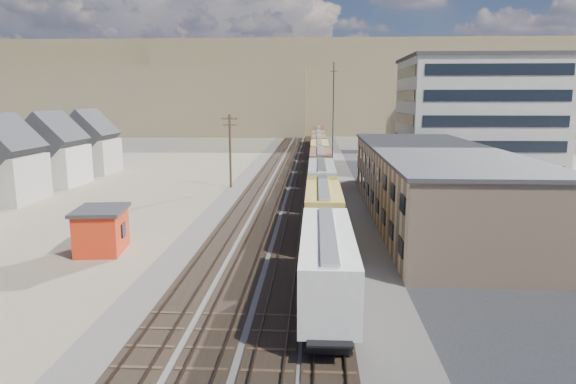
{
  "coord_description": "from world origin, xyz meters",
  "views": [
    {
      "loc": [
        3.05,
        -27.06,
        12.21
      ],
      "look_at": [
        0.4,
        22.87,
        3.0
      ],
      "focal_mm": 32.0,
      "sensor_mm": 36.0,
      "label": 1
    }
  ],
  "objects_px": {
    "utility_pole_north": "(230,149)",
    "maintenance_shed": "(102,230)",
    "freight_train": "(320,158)",
    "parked_car_blue": "(479,191)"
  },
  "relations": [
    {
      "from": "freight_train",
      "to": "maintenance_shed",
      "type": "distance_m",
      "value": 46.42
    },
    {
      "from": "parked_car_blue",
      "to": "utility_pole_north",
      "type": "bearing_deg",
      "value": 125.02
    },
    {
      "from": "freight_train",
      "to": "parked_car_blue",
      "type": "height_order",
      "value": "freight_train"
    },
    {
      "from": "utility_pole_north",
      "to": "maintenance_shed",
      "type": "bearing_deg",
      "value": -100.23
    },
    {
      "from": "maintenance_shed",
      "to": "parked_car_blue",
      "type": "xyz_separation_m",
      "value": [
        37.43,
        25.21,
        -1.09
      ]
    },
    {
      "from": "maintenance_shed",
      "to": "utility_pole_north",
      "type": "bearing_deg",
      "value": 79.77
    },
    {
      "from": "utility_pole_north",
      "to": "maintenance_shed",
      "type": "relative_size",
      "value": 1.87
    },
    {
      "from": "utility_pole_north",
      "to": "parked_car_blue",
      "type": "height_order",
      "value": "utility_pole_north"
    },
    {
      "from": "utility_pole_north",
      "to": "parked_car_blue",
      "type": "distance_m",
      "value": 32.69
    },
    {
      "from": "freight_train",
      "to": "parked_car_blue",
      "type": "distance_m",
      "value": 26.53
    }
  ]
}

